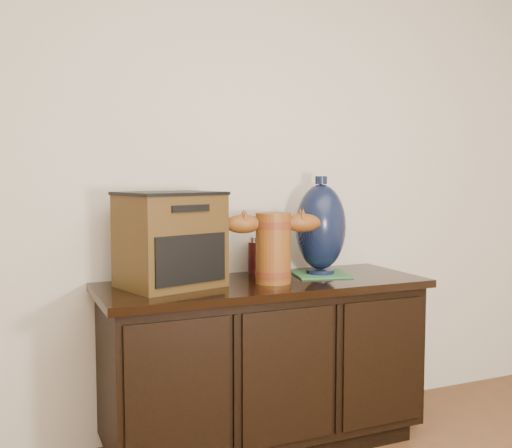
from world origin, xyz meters
name	(u,v)px	position (x,y,z in m)	size (l,w,h in m)	color
sideboard	(264,362)	(0.00, 2.23, 0.39)	(1.46, 0.56, 0.75)	black
terracotta_vessel	(273,243)	(0.02, 2.18, 0.93)	(0.44, 0.19, 0.31)	brown
tv_radio	(170,239)	(-0.41, 2.27, 0.96)	(0.47, 0.42, 0.40)	#412C10
green_mat	(320,274)	(0.32, 2.28, 0.76)	(0.25, 0.25, 0.01)	#2E673A
lamp_base	(321,227)	(0.32, 2.28, 0.98)	(0.28, 0.28, 0.46)	black
spray_can	(255,256)	(0.05, 2.44, 0.84)	(0.06, 0.06, 0.18)	maroon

